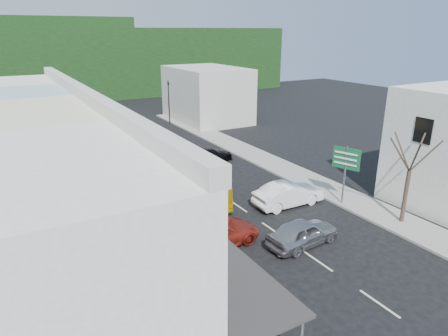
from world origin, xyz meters
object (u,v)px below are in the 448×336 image
Objects in this scene: car_silver at (302,234)px; pedestrian_left at (156,240)px; bus at (173,173)px; street_tree at (409,171)px; car_white at (288,196)px; traffic_signal at (169,102)px; car_red at (217,233)px; direction_sign at (344,176)px.

pedestrian_left is at bearing 63.89° from car_silver.
bus is 1.67× the size of street_tree.
street_tree is (10.52, -11.84, 1.93)m from bus.
street_tree reaches higher than car_white.
bus reaches higher than car_white.
car_silver is at bearing 56.24° from traffic_signal.
bus is 2.52× the size of car_red.
bus is at bearing 131.61° from street_tree.
bus is at bearing 43.98° from traffic_signal.
bus is 2.64× the size of car_silver.
traffic_signal is (5.42, 32.77, 2.08)m from car_silver.
direction_sign is 0.61× the size of street_tree.
bus is at bearing 118.67° from direction_sign.
bus is 2.73× the size of direction_sign.
car_red is at bearing 109.17° from car_white.
street_tree reaches higher than pedestrian_left.
car_silver is 0.63× the size of street_tree.
pedestrian_left is at bearing 82.80° from car_red.
traffic_signal reaches higher than bus.
traffic_signal is at bearing -15.08° from car_silver.
direction_sign is 0.76× the size of traffic_signal.
traffic_signal is at bearing 93.07° from street_tree.
street_tree reaches higher than direction_sign.
traffic_signal is (-0.60, 29.87, 0.66)m from direction_sign.
street_tree is (7.23, -1.00, 2.78)m from car_silver.
car_silver is at bearing -120.55° from pedestrian_left.
direction_sign reaches higher than car_white.
direction_sign is at bearing 107.26° from street_tree.
car_red is 0.83× the size of traffic_signal.
street_tree is at bearing -140.63° from car_white.
car_red is 1.08× the size of direction_sign.
car_white is at bearing -89.83° from pedestrian_left.
bus is 9.12m from pedestrian_left.
pedestrian_left is (-10.30, -1.87, 0.30)m from car_white.
car_silver and car_white have the same top height.
pedestrian_left is at bearing 101.19° from car_white.
direction_sign is at bearing -69.95° from car_silver.
bus reaches higher than car_silver.
car_white is 7.20m from car_red.
car_silver is 0.79× the size of traffic_signal.
street_tree is at bearing -114.61° from pedestrian_left.
direction_sign is (10.16, 0.46, 1.42)m from car_red.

